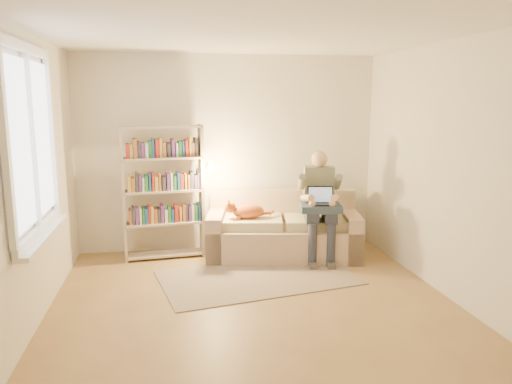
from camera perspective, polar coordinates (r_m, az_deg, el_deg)
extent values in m
plane|color=olive|center=(4.91, 0.22, -13.65)|extent=(4.50, 4.50, 0.00)
cube|color=white|center=(4.52, 0.24, 18.00)|extent=(4.00, 4.50, 0.02)
cube|color=silver|center=(4.63, -24.93, 0.70)|extent=(0.02, 4.50, 2.60)
cube|color=silver|center=(5.27, 22.19, 1.98)|extent=(0.02, 4.50, 2.60)
cube|color=silver|center=(6.75, -3.14, 4.44)|extent=(4.00, 0.02, 2.60)
cube|color=silver|center=(2.41, 9.74, -6.76)|extent=(4.00, 0.02, 2.60)
plane|color=white|center=(4.78, -24.30, 5.26)|extent=(0.00, 1.50, 1.50)
cube|color=white|center=(4.78, -24.91, 14.73)|extent=(0.05, 1.50, 0.08)
cube|color=white|center=(4.90, -23.49, -3.97)|extent=(0.05, 1.50, 0.08)
cube|color=white|center=(4.77, -24.18, 5.27)|extent=(0.04, 0.05, 1.50)
cube|color=white|center=(4.90, -23.00, -4.53)|extent=(0.12, 1.52, 0.04)
cube|color=tan|center=(6.53, 3.12, -5.58)|extent=(2.06, 1.21, 0.41)
cube|color=tan|center=(6.76, 3.03, -1.44)|extent=(1.94, 0.54, 0.42)
cube|color=tan|center=(6.53, -4.56, -4.82)|extent=(0.35, 0.89, 0.58)
cube|color=tan|center=(6.60, 10.72, -4.79)|extent=(0.35, 0.89, 0.58)
cube|color=#C6BA90|center=(6.41, -0.73, -3.46)|extent=(0.91, 0.72, 0.12)
cube|color=#C6BA90|center=(6.45, 7.03, -3.45)|extent=(0.91, 0.72, 0.12)
cube|color=gray|center=(6.43, 7.18, 0.62)|extent=(0.41, 0.27, 0.52)
sphere|color=tan|center=(6.36, 7.27, 3.75)|extent=(0.21, 0.21, 0.21)
cube|color=#2E3240|center=(6.24, 6.34, -2.56)|extent=(0.22, 0.44, 0.16)
cube|color=#2E3240|center=(6.27, 8.39, -2.55)|extent=(0.22, 0.44, 0.16)
cylinder|color=#2E3240|center=(6.13, 6.47, -6.05)|extent=(0.11, 0.11, 0.54)
cylinder|color=#2E3240|center=(6.16, 8.57, -6.03)|extent=(0.11, 0.11, 0.54)
ellipsoid|color=orange|center=(6.35, -0.74, -2.24)|extent=(0.43, 0.28, 0.18)
sphere|color=orange|center=(6.31, -2.83, -1.75)|extent=(0.14, 0.14, 0.14)
cylinder|color=orange|center=(6.40, 1.17, -2.46)|extent=(0.20, 0.07, 0.06)
cube|color=#2B3B4B|center=(6.22, 7.15, -1.75)|extent=(0.56, 0.49, 0.08)
cube|color=black|center=(6.17, 7.20, -1.35)|extent=(0.35, 0.27, 0.02)
cube|color=black|center=(6.26, 7.11, -0.27)|extent=(0.33, 0.14, 0.20)
plane|color=#8CA5CC|center=(6.26, 7.11, -0.27)|extent=(0.30, 0.15, 0.27)
cube|color=#C3AE93|center=(6.40, -14.92, -0.27)|extent=(0.06, 0.26, 1.71)
cube|color=#C3AE93|center=(6.48, -6.24, 0.15)|extent=(0.06, 0.26, 1.71)
cube|color=#C3AE93|center=(6.61, -10.32, -6.96)|extent=(1.04, 0.35, 0.03)
cube|color=#C3AE93|center=(6.50, -10.44, -3.46)|extent=(1.04, 0.35, 0.03)
cube|color=#C3AE93|center=(6.41, -10.56, 0.14)|extent=(1.04, 0.35, 0.03)
cube|color=#C3AE93|center=(6.35, -10.69, 3.83)|extent=(1.04, 0.35, 0.03)
cube|color=#C3AE93|center=(6.32, -10.81, 7.33)|extent=(1.04, 0.35, 0.03)
cube|color=#66337F|center=(6.47, -10.48, -2.47)|extent=(0.88, 0.29, 0.20)
cube|color=silver|center=(6.39, -10.60, 1.16)|extent=(0.88, 0.29, 0.20)
cube|color=#267233|center=(6.34, -10.72, 4.87)|extent=(0.88, 0.29, 0.20)
cylinder|color=silver|center=(6.46, -6.90, 0.60)|extent=(0.09, 0.09, 0.04)
cone|color=silver|center=(6.33, -5.48, 2.81)|extent=(0.12, 0.15, 0.14)
cube|color=gray|center=(5.80, 0.14, -9.71)|extent=(2.36, 1.67, 0.01)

